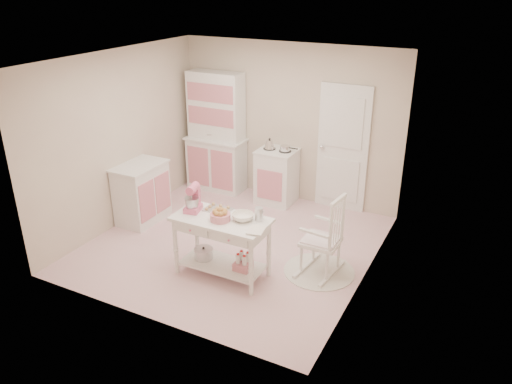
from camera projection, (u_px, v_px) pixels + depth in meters
room_shell at (231, 133)px, 6.49m from camera, size 3.84×3.84×2.62m
door at (343, 149)px, 7.87m from camera, size 0.82×0.05×2.04m
hutch at (216, 132)px, 8.62m from camera, size 1.06×0.50×2.08m
stove at (277, 176)px, 8.31m from camera, size 0.62×0.57×0.92m
base_cabinet at (142, 193)px, 7.67m from camera, size 0.54×0.84×0.92m
lace_rug at (319, 271)px, 6.48m from camera, size 0.92×0.92×0.01m
rocking_chair at (321, 234)px, 6.26m from camera, size 0.56×0.77×1.10m
work_table at (222, 247)px, 6.28m from camera, size 1.20×0.60×0.80m
stand_mixer at (193, 199)px, 6.24m from camera, size 0.25×0.32×0.34m
cookie_tray at (218, 210)px, 6.32m from camera, size 0.34×0.24×0.02m
bread_basket at (220, 217)px, 6.05m from camera, size 0.25×0.25×0.09m
mixing_bowl at (243, 217)px, 6.06m from camera, size 0.27×0.27×0.08m
metal_pitcher at (259, 214)px, 6.03m from camera, size 0.10×0.10×0.17m
recipe_book at (249, 229)px, 5.83m from camera, size 0.22×0.27×0.02m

